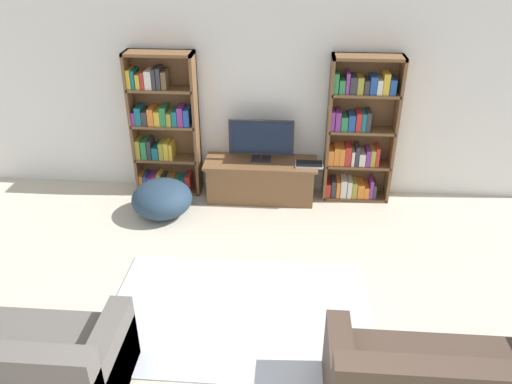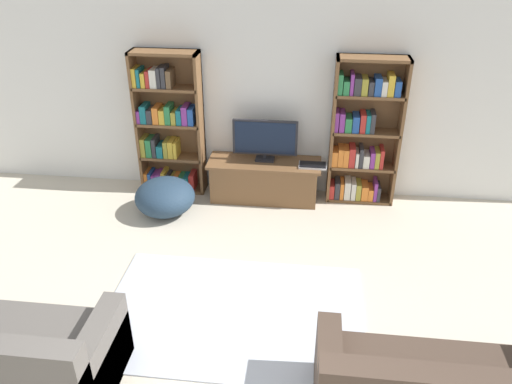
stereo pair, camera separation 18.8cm
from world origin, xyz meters
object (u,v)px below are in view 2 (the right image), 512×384
(tv_stand, at_px, (264,180))
(beanbag_ottoman, at_px, (165,197))
(laptop, at_px, (313,165))
(bookshelf_right, at_px, (362,135))
(couch_left_sectional, at_px, (8,361))
(television, at_px, (265,139))
(bookshelf_left, at_px, (168,127))

(tv_stand, relative_size, beanbag_ottoman, 1.95)
(tv_stand, bearing_deg, laptop, -5.89)
(bookshelf_right, relative_size, couch_left_sectional, 1.16)
(tv_stand, bearing_deg, television, 90.00)
(bookshelf_left, height_order, couch_left_sectional, bookshelf_left)
(laptop, relative_size, beanbag_ottoman, 0.47)
(television, bearing_deg, couch_left_sectional, -116.39)
(television, relative_size, beanbag_ottoman, 1.11)
(bookshelf_left, distance_m, tv_stand, 1.42)
(bookshelf_left, xyz_separation_m, beanbag_ottoman, (0.09, -0.66, -0.66))
(bookshelf_right, xyz_separation_m, laptop, (-0.59, -0.20, -0.35))
(bookshelf_left, height_order, bookshelf_right, same)
(tv_stand, relative_size, television, 1.76)
(tv_stand, xyz_separation_m, beanbag_ottoman, (-1.18, -0.52, -0.04))
(couch_left_sectional, bearing_deg, bookshelf_left, 83.82)
(bookshelf_left, relative_size, television, 2.28)
(bookshelf_right, xyz_separation_m, television, (-1.20, -0.09, -0.08))
(television, relative_size, laptop, 2.37)
(bookshelf_right, relative_size, television, 2.28)
(tv_stand, bearing_deg, beanbag_ottoman, -156.29)
(television, height_order, beanbag_ottoman, television)
(television, bearing_deg, bookshelf_left, 175.96)
(couch_left_sectional, xyz_separation_m, beanbag_ottoman, (0.46, 2.74, -0.06))
(tv_stand, bearing_deg, bookshelf_left, 173.68)
(couch_left_sectional, bearing_deg, television, 63.61)
(bookshelf_left, height_order, beanbag_ottoman, bookshelf_left)
(bookshelf_right, bearing_deg, bookshelf_left, 179.97)
(television, bearing_deg, laptop, -10.55)
(bookshelf_left, xyz_separation_m, tv_stand, (1.27, -0.14, -0.62))
(laptop, xyz_separation_m, couch_left_sectional, (-2.25, -3.19, -0.25))
(bookshelf_right, height_order, television, bookshelf_right)
(bookshelf_left, xyz_separation_m, laptop, (1.89, -0.20, -0.35))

